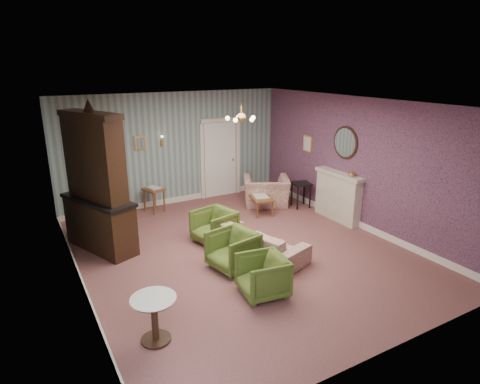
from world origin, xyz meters
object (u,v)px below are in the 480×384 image
dresser (95,179)px  side_table_black (301,195)px  wingback_chair (266,187)px  pedestal_table (155,319)px  fireplace (338,196)px  olive_chair_b (233,248)px  coffee_table (261,204)px  sofa_chintz (260,237)px  olive_chair_a (263,274)px  olive_chair_c (214,225)px

dresser → side_table_black: bearing=-21.8°
wingback_chair → pedestal_table: wingback_chair is taller
pedestal_table → fireplace: bearing=23.0°
olive_chair_b → side_table_black: olive_chair_b is taller
coffee_table → wingback_chair: bearing=44.1°
coffee_table → side_table_black: (1.13, -0.16, 0.11)m
dresser → sofa_chintz: bearing=-56.8°
olive_chair_a → dresser: dresser is taller
coffee_table → olive_chair_c: bearing=-150.2°
sofa_chintz → pedestal_table: 3.02m
olive_chair_c → olive_chair_a: bearing=-19.5°
olive_chair_b → olive_chair_a: bearing=-12.1°
wingback_chair → pedestal_table: size_ratio=1.73×
olive_chair_a → dresser: (-1.88, 3.07, 1.08)m
olive_chair_a → wingback_chair: bearing=154.7°
sofa_chintz → coffee_table: 2.37m
olive_chair_a → side_table_black: bearing=142.9°
olive_chair_c → fireplace: size_ratio=0.55×
olive_chair_a → olive_chair_b: (0.02, 1.02, 0.02)m
pedestal_table → side_table_black: bearing=33.7°
sofa_chintz → pedestal_table: (-2.61, -1.51, -0.04)m
olive_chair_a → fireplace: size_ratio=0.52×
wingback_chair → coffee_table: (-0.43, -0.42, -0.29)m
dresser → coffee_table: size_ratio=3.41×
olive_chair_b → coffee_table: bearing=126.8°
olive_chair_c → coffee_table: (1.79, 1.02, -0.17)m
olive_chair_a → olive_chair_b: 1.02m
olive_chair_c → sofa_chintz: 1.10m
pedestal_table → olive_chair_c: bearing=49.8°
olive_chair_a → sofa_chintz: sofa_chintz is taller
fireplace → side_table_black: fireplace is taller
olive_chair_c → fireplace: fireplace is taller
side_table_black → pedestal_table: pedestal_table is taller
olive_chair_b → sofa_chintz: bearing=95.7°
olive_chair_a → olive_chair_c: bearing=-177.3°
sofa_chintz → fireplace: fireplace is taller
wingback_chair → side_table_black: 0.92m
olive_chair_b → side_table_black: bearing=112.2°
sofa_chintz → olive_chair_a: bearing=131.6°
sofa_chintz → wingback_chair: (1.71, 2.42, 0.13)m
wingback_chair → dresser: size_ratio=0.40×
wingback_chair → coffee_table: bearing=72.1°
sofa_chintz → dresser: 3.37m
olive_chair_c → pedestal_table: (-2.10, -2.48, -0.05)m
olive_chair_b → dresser: bearing=-148.3°
olive_chair_c → wingback_chair: 2.65m
wingback_chair → fireplace: 1.94m
olive_chair_b → coffee_table: (2.00, 2.21, -0.17)m
dresser → olive_chair_b: bearing=-69.1°
olive_chair_b → pedestal_table: bearing=-66.7°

